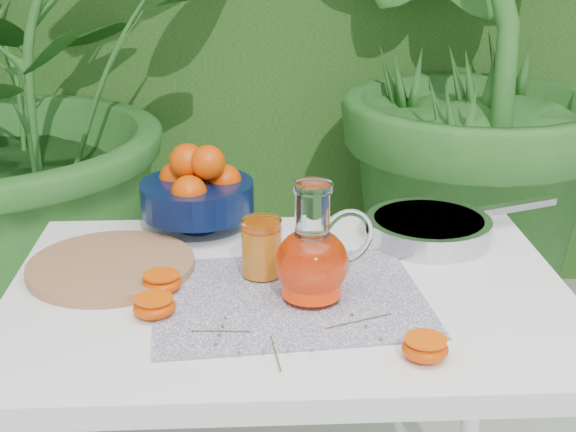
{
  "coord_description": "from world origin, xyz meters",
  "views": [
    {
      "loc": [
        0.07,
        -1.24,
        1.38
      ],
      "look_at": [
        0.14,
        0.07,
        0.88
      ],
      "focal_mm": 50.0,
      "sensor_mm": 36.0,
      "label": 1
    }
  ],
  "objects_px": {
    "cutting_board": "(111,266)",
    "juice_pitcher": "(313,259)",
    "fruit_bowl": "(198,190)",
    "white_table": "(289,328)",
    "saute_pan": "(430,227)"
  },
  "relations": [
    {
      "from": "cutting_board",
      "to": "juice_pitcher",
      "type": "xyz_separation_m",
      "value": [
        0.37,
        -0.13,
        0.07
      ]
    },
    {
      "from": "cutting_board",
      "to": "fruit_bowl",
      "type": "height_order",
      "value": "fruit_bowl"
    },
    {
      "from": "cutting_board",
      "to": "saute_pan",
      "type": "relative_size",
      "value": 0.67
    },
    {
      "from": "white_table",
      "to": "cutting_board",
      "type": "distance_m",
      "value": 0.35
    },
    {
      "from": "cutting_board",
      "to": "juice_pitcher",
      "type": "bearing_deg",
      "value": -20.07
    },
    {
      "from": "fruit_bowl",
      "to": "saute_pan",
      "type": "bearing_deg",
      "value": -10.14
    },
    {
      "from": "white_table",
      "to": "cutting_board",
      "type": "height_order",
      "value": "cutting_board"
    },
    {
      "from": "white_table",
      "to": "cutting_board",
      "type": "relative_size",
      "value": 3.23
    },
    {
      "from": "fruit_bowl",
      "to": "juice_pitcher",
      "type": "height_order",
      "value": "juice_pitcher"
    },
    {
      "from": "fruit_bowl",
      "to": "saute_pan",
      "type": "height_order",
      "value": "fruit_bowl"
    },
    {
      "from": "white_table",
      "to": "fruit_bowl",
      "type": "xyz_separation_m",
      "value": [
        -0.17,
        0.3,
        0.17
      ]
    },
    {
      "from": "white_table",
      "to": "juice_pitcher",
      "type": "distance_m",
      "value": 0.17
    },
    {
      "from": "fruit_bowl",
      "to": "juice_pitcher",
      "type": "relative_size",
      "value": 1.34
    },
    {
      "from": "saute_pan",
      "to": "cutting_board",
      "type": "bearing_deg",
      "value": -168.76
    },
    {
      "from": "fruit_bowl",
      "to": "saute_pan",
      "type": "distance_m",
      "value": 0.48
    }
  ]
}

